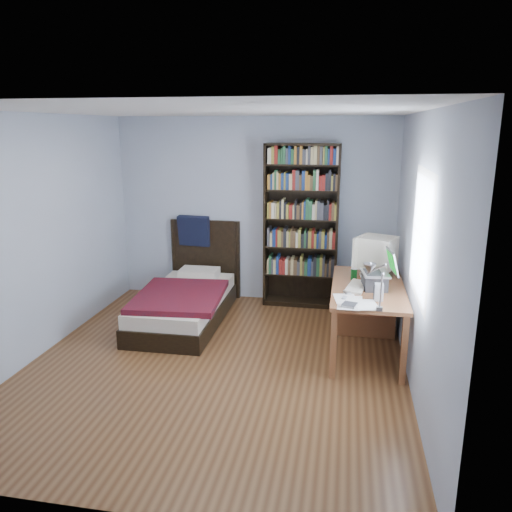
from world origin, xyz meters
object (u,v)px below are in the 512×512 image
soda_can (354,274)px  bookshelf (301,226)px  desk_lamp (372,274)px  bed (186,299)px  desk (365,302)px  laptop (377,278)px  keyboard (357,287)px  crt_monitor (375,253)px  speaker (379,292)px

soda_can → bookshelf: 1.35m
desk_lamp → bed: size_ratio=0.27×
desk → laptop: (0.08, -0.49, 0.43)m
laptop → desk_lamp: bearing=-96.3°
keyboard → desk: bearing=88.4°
desk → laptop: 0.66m
keyboard → soda_can: bearing=107.6°
laptop → keyboard: laptop is taller
crt_monitor → keyboard: size_ratio=1.19×
crt_monitor → bookshelf: size_ratio=0.24×
crt_monitor → soda_can: size_ratio=4.21×
keyboard → bookshelf: size_ratio=0.20×
speaker → desk: bearing=95.7°
desk_lamp → keyboard: size_ratio=1.27×
laptop → soda_can: bearing=128.6°
desk → soda_can: bearing=-126.5°
laptop → speaker: bearing=-88.9°
speaker → keyboard: bearing=120.7°
bookshelf → laptop: bearing=-56.8°
laptop → bed: bearing=164.9°
soda_can → bed: (-2.05, 0.33, -0.53)m
crt_monitor → bookshelf: 1.29m
laptop → bed: (-2.27, 0.61, -0.59)m
speaker → bookshelf: bearing=117.8°
speaker → bookshelf: 2.01m
soda_can → desk_lamp: bearing=-84.6°
crt_monitor → keyboard: crt_monitor is taller
crt_monitor → soda_can: crt_monitor is taller
desk → bed: bearing=176.7°
crt_monitor → laptop: bearing=-90.4°
desk → speaker: (0.08, -0.84, 0.40)m
bed → desk: bearing=-3.3°
desk_lamp → keyboard: desk_lamp is taller
crt_monitor → bed: crt_monitor is taller
bookshelf → desk_lamp: bearing=-71.1°
speaker → bookshelf: size_ratio=0.08×
soda_can → bed: bed is taller
soda_can → bookshelf: bookshelf is taller
desk → soda_can: 0.46m
crt_monitor → bed: (-2.28, 0.10, -0.72)m
speaker → soda_can: bearing=110.0°
bed → speaker: bearing=-23.0°
desk → crt_monitor: bearing=18.5°
laptop → keyboard: bearing=-176.0°
laptop → crt_monitor: bearing=89.6°
laptop → speaker: laptop is taller
laptop → bookshelf: size_ratio=0.20×
desk_lamp → speaker: size_ratio=3.30×
desk_lamp → speaker: (0.11, 0.62, -0.36)m
crt_monitor → desk_lamp: size_ratio=0.94×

